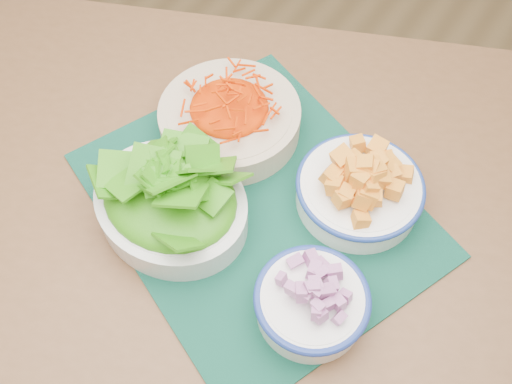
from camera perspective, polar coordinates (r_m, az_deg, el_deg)
ground at (r=1.59m, az=11.53°, el=-13.77°), size 4.00×4.00×0.00m
table at (r=0.93m, az=-5.76°, el=-4.65°), size 1.52×1.29×0.75m
placemat at (r=0.85m, az=-0.00°, el=-1.17°), size 0.61×0.56×0.00m
carrot_bowl at (r=0.90m, az=-2.66°, el=7.77°), size 0.27×0.27×0.08m
squash_bowl at (r=0.83m, az=10.42°, el=0.72°), size 0.23×0.23×0.09m
lettuce_bowl at (r=0.81m, az=-8.58°, el=-0.73°), size 0.24×0.21×0.10m
onion_bowl at (r=0.74m, az=5.61°, el=-10.69°), size 0.15×0.15×0.08m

